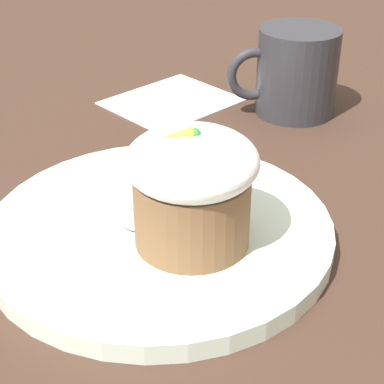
% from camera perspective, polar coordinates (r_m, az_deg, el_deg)
% --- Properties ---
extents(ground_plane, '(4.00, 4.00, 0.00)m').
position_cam_1_polar(ground_plane, '(0.49, -2.86, -4.13)').
color(ground_plane, '#3D281E').
extents(dessert_plate, '(0.26, 0.26, 0.02)m').
position_cam_1_polar(dessert_plate, '(0.48, -2.88, -3.40)').
color(dessert_plate, silver).
rests_on(dessert_plate, ground_plane).
extents(carrot_cake, '(0.09, 0.09, 0.09)m').
position_cam_1_polar(carrot_cake, '(0.43, -0.00, 0.54)').
color(carrot_cake, brown).
rests_on(carrot_cake, dessert_plate).
extents(spoon, '(0.10, 0.08, 0.01)m').
position_cam_1_polar(spoon, '(0.49, -6.05, -1.96)').
color(spoon, '#B7B7BC').
rests_on(spoon, dessert_plate).
extents(coffee_cup, '(0.12, 0.08, 0.09)m').
position_cam_1_polar(coffee_cup, '(0.69, 9.14, 10.52)').
color(coffee_cup, '#2D2D33').
rests_on(coffee_cup, ground_plane).
extents(paper_napkin, '(0.17, 0.16, 0.00)m').
position_cam_1_polar(paper_napkin, '(0.72, -1.86, 8.09)').
color(paper_napkin, white).
rests_on(paper_napkin, ground_plane).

